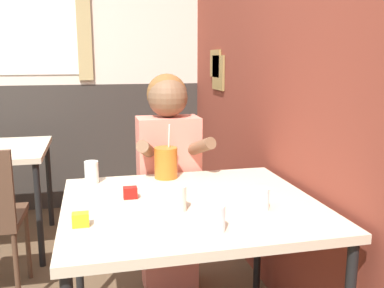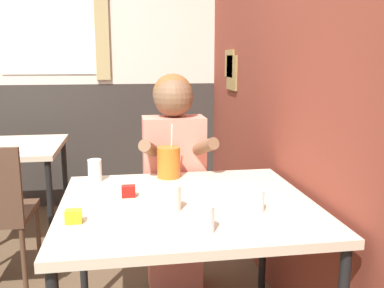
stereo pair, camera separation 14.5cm
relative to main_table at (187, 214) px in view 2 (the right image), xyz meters
name	(u,v)px [view 2 (the right image)]	position (x,y,z in m)	size (l,w,h in m)	color
brick_wall_right	(259,54)	(0.60, 0.94, 0.68)	(0.08, 4.44, 2.70)	brown
back_wall	(68,55)	(-0.73, 2.19, 0.69)	(5.57, 0.09, 2.70)	beige
main_table	(187,214)	(0.00, 0.00, 0.00)	(1.06, 0.96, 0.72)	beige
background_table	(12,157)	(-1.05, 1.39, -0.03)	(0.69, 0.79, 0.72)	beige
person_seated	(174,176)	(0.01, 0.60, 0.00)	(0.42, 0.41, 1.24)	#EA7F6B
cocktail_pitcher	(169,162)	(-0.04, 0.39, 0.14)	(0.12, 0.12, 0.28)	#C6661E
glass_near_pitcher	(203,218)	(0.01, -0.32, 0.11)	(0.08, 0.08, 0.10)	silver
glass_center	(95,170)	(-0.41, 0.38, 0.11)	(0.07, 0.07, 0.11)	silver
glass_far_side	(171,198)	(-0.08, -0.09, 0.11)	(0.08, 0.08, 0.10)	silver
glass_by_brick	(255,200)	(0.25, -0.15, 0.10)	(0.07, 0.07, 0.09)	silver
condiment_ketchup	(128,191)	(-0.25, 0.11, 0.08)	(0.06, 0.04, 0.05)	#B7140F
condiment_mustard	(74,216)	(-0.45, -0.17, 0.08)	(0.06, 0.04, 0.05)	yellow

